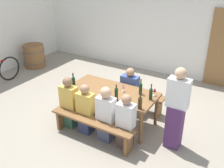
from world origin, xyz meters
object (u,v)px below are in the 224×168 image
seated_guest_near_3 (126,123)px  wine_bottle_3 (116,94)px  wine_glass_0 (103,90)px  seated_guest_near_2 (106,115)px  tasting_table (112,94)px  seated_guest_near_0 (69,103)px  wine_bottle_0 (151,94)px  bench_far (128,94)px  wine_glass_3 (155,90)px  wine_glass_2 (123,86)px  wine_bottle_4 (141,89)px  seated_guest_near_1 (86,110)px  wine_bottle_2 (73,82)px  seated_guest_far_0 (130,92)px  wine_glass_1 (84,84)px  wine_bottle_1 (140,103)px  standing_host (176,110)px  wine_barrel (34,56)px  bench_near (92,124)px

seated_guest_near_3 → wine_bottle_3: bearing=52.0°
wine_glass_0 → seated_guest_near_2: seated_guest_near_2 is taller
tasting_table → seated_guest_near_0: (-0.67, -0.58, -0.14)m
seated_guest_near_3 → wine_bottle_0: bearing=-16.4°
bench_far → wine_glass_3: (0.83, -0.48, 0.52)m
wine_glass_2 → wine_bottle_4: bearing=11.6°
wine_bottle_3 → seated_guest_near_1: size_ratio=0.31×
wine_bottle_2 → seated_guest_near_0: size_ratio=0.29×
seated_guest_far_0 → wine_glass_3: bearing=65.4°
wine_glass_1 → tasting_table: bearing=23.0°
bench_far → wine_glass_0: 1.09m
wine_bottle_0 → seated_guest_far_0: 0.96m
wine_bottle_3 → wine_glass_0: (-0.33, 0.05, -0.02)m
wine_bottle_1 → wine_glass_0: bearing=172.4°
wine_glass_1 → standing_host: size_ratio=0.10×
tasting_table → seated_guest_near_3: size_ratio=1.71×
wine_glass_0 → seated_guest_far_0: 0.90m
wine_bottle_1 → seated_guest_near_2: size_ratio=0.28×
tasting_table → wine_glass_0: size_ratio=12.94×
seated_guest_near_3 → wine_barrel: bearing=65.6°
seated_guest_near_1 → wine_bottle_4: bearing=-47.8°
wine_bottle_3 → seated_guest_near_2: bearing=-99.7°
wine_glass_3 → seated_guest_far_0: 0.87m
tasting_table → seated_guest_near_1: 0.66m
wine_bottle_4 → standing_host: size_ratio=0.21×
wine_bottle_2 → wine_glass_0: (0.70, 0.06, -0.02)m
wine_bottle_1 → standing_host: 0.65m
tasting_table → wine_glass_0: 0.30m
wine_bottle_2 → wine_barrel: 3.61m
wine_glass_0 → seated_guest_near_0: 0.77m
wine_glass_1 → wine_barrel: (-3.34, 1.69, -0.49)m
seated_guest_near_1 → seated_guest_near_0: bearing=90.0°
bench_near → wine_glass_3: (0.83, 0.98, 0.52)m
seated_guest_near_1 → standing_host: 1.74m
wine_glass_0 → wine_glass_1: (-0.47, 0.01, 0.01)m
wine_bottle_1 → wine_bottle_2: wine_bottle_2 is taller
tasting_table → wine_glass_2: 0.31m
wine_glass_2 → wine_glass_3: wine_glass_2 is taller
wine_glass_0 → wine_glass_2: bearing=50.0°
seated_guest_near_1 → seated_guest_far_0: (0.37, 1.16, 0.00)m
wine_bottle_1 → seated_guest_near_1: bearing=-167.7°
bench_far → standing_host: (1.39, -0.83, 0.42)m
seated_guest_near_1 → wine_bottle_2: bearing=60.6°
bench_near → wine_glass_0: 0.71m
wine_bottle_4 → seated_guest_near_0: size_ratio=0.29×
wine_bottle_0 → wine_bottle_1: size_ratio=1.02×
wine_bottle_0 → seated_guest_near_1: (-1.09, -0.64, -0.37)m
wine_glass_0 → seated_guest_far_0: seated_guest_far_0 is taller
wine_bottle_3 → wine_glass_2: (-0.06, 0.38, -0.01)m
wine_glass_0 → seated_guest_near_1: 0.53m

